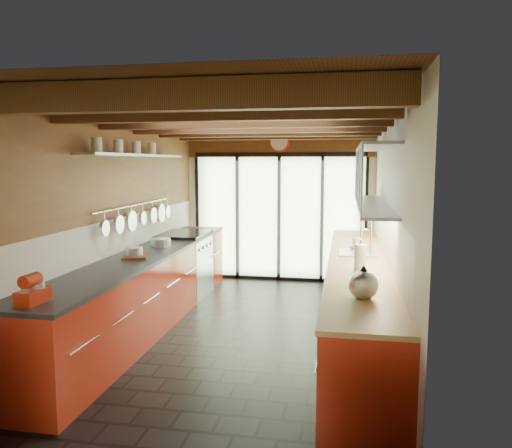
# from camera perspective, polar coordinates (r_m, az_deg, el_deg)

# --- Properties ---
(ground) EXTENTS (5.50, 5.50, 0.00)m
(ground) POSITION_cam_1_polar(r_m,az_deg,el_deg) (6.11, -0.86, -12.17)
(ground) COLOR black
(ground) RESTS_ON ground
(room_shell) EXTENTS (5.50, 5.50, 5.50)m
(room_shell) POSITION_cam_1_polar(r_m,az_deg,el_deg) (5.78, -0.89, 3.49)
(room_shell) COLOR silver
(room_shell) RESTS_ON ground
(ceiling_beams) EXTENTS (3.14, 5.06, 4.90)m
(ceiling_beams) POSITION_cam_1_polar(r_m,az_deg,el_deg) (6.16, -0.21, 11.24)
(ceiling_beams) COLOR #593316
(ceiling_beams) RESTS_ON ground
(glass_door) EXTENTS (2.95, 0.10, 2.90)m
(glass_door) POSITION_cam_1_polar(r_m,az_deg,el_deg) (8.44, 2.66, 4.65)
(glass_door) COLOR #C6EAAD
(glass_door) RESTS_ON ground
(left_counter) EXTENTS (0.68, 5.00, 0.92)m
(left_counter) POSITION_cam_1_polar(r_m,az_deg,el_deg) (6.34, -12.34, -7.28)
(left_counter) COLOR #B52917
(left_counter) RESTS_ON ground
(range_stove) EXTENTS (0.66, 0.90, 0.97)m
(range_stove) POSITION_cam_1_polar(r_m,az_deg,el_deg) (7.66, -8.17, -4.63)
(range_stove) COLOR silver
(range_stove) RESTS_ON ground
(right_counter) EXTENTS (0.68, 5.00, 0.92)m
(right_counter) POSITION_cam_1_polar(r_m,az_deg,el_deg) (5.88, 11.55, -8.41)
(right_counter) COLOR #B52917
(right_counter) RESTS_ON ground
(sink_assembly) EXTENTS (0.45, 0.52, 0.43)m
(sink_assembly) POSITION_cam_1_polar(r_m,az_deg,el_deg) (6.16, 11.72, -2.94)
(sink_assembly) COLOR silver
(sink_assembly) RESTS_ON right_counter
(upper_cabinets_right) EXTENTS (0.34, 3.00, 3.00)m
(upper_cabinets_right) POSITION_cam_1_polar(r_m,az_deg,el_deg) (5.97, 13.33, 5.31)
(upper_cabinets_right) COLOR silver
(upper_cabinets_right) RESTS_ON ground
(left_wall_fixtures) EXTENTS (0.28, 2.60, 0.96)m
(left_wall_fixtures) POSITION_cam_1_polar(r_m,az_deg,el_deg) (6.50, -13.26, 4.85)
(left_wall_fixtures) COLOR silver
(left_wall_fixtures) RESTS_ON ground
(stand_mixer) EXTENTS (0.17, 0.27, 0.24)m
(stand_mixer) POSITION_cam_1_polar(r_m,az_deg,el_deg) (4.29, -24.12, -7.04)
(stand_mixer) COLOR #B6250E
(stand_mixer) RESTS_ON left_counter
(pot_large) EXTENTS (0.24, 0.24, 0.12)m
(pot_large) POSITION_cam_1_polar(r_m,az_deg,el_deg) (5.91, -13.75, -3.19)
(pot_large) COLOR silver
(pot_large) RESTS_ON left_counter
(pot_small) EXTENTS (0.29, 0.29, 0.10)m
(pot_small) POSITION_cam_1_polar(r_m,az_deg,el_deg) (6.66, -10.87, -2.06)
(pot_small) COLOR silver
(pot_small) RESTS_ON left_counter
(cutting_board) EXTENTS (0.38, 0.44, 0.03)m
(cutting_board) POSITION_cam_1_polar(r_m,az_deg,el_deg) (5.94, -13.65, -3.59)
(cutting_board) COLOR brown
(cutting_board) RESTS_ON left_counter
(kettle) EXTENTS (0.28, 0.32, 0.28)m
(kettle) POSITION_cam_1_polar(r_m,az_deg,el_deg) (4.15, 12.17, -6.62)
(kettle) COLOR silver
(kettle) RESTS_ON right_counter
(paper_towel) EXTENTS (0.14, 0.14, 0.33)m
(paper_towel) POSITION_cam_1_polar(r_m,az_deg,el_deg) (5.12, 11.82, -3.84)
(paper_towel) COLOR white
(paper_towel) RESTS_ON right_counter
(soap_bottle) EXTENTS (0.12, 0.12, 0.21)m
(soap_bottle) POSITION_cam_1_polar(r_m,az_deg,el_deg) (6.44, 11.51, -1.92)
(soap_bottle) COLOR silver
(soap_bottle) RESTS_ON right_counter
(bowl) EXTENTS (0.26, 0.26, 0.05)m
(bowl) POSITION_cam_1_polar(r_m,az_deg,el_deg) (6.44, 11.50, -2.63)
(bowl) COLOR silver
(bowl) RESTS_ON right_counter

